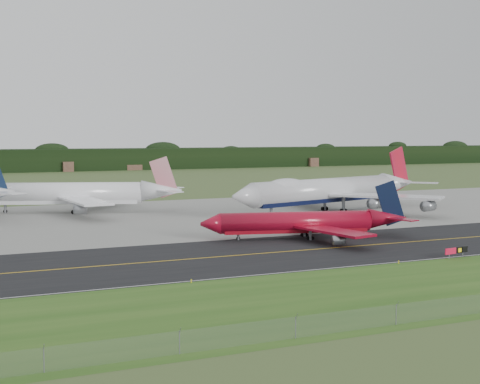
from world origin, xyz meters
name	(u,v)px	position (x,y,z in m)	size (l,w,h in m)	color
ground	(317,245)	(0.00, 0.00, 0.00)	(600.00, 600.00, 0.00)	#375326
grass_verge	(447,284)	(0.00, -35.00, 0.01)	(400.00, 30.00, 0.01)	#285117
taxiway	(328,248)	(0.00, -4.00, 0.01)	(400.00, 32.00, 0.02)	black
apron	(215,214)	(0.00, 51.00, 0.01)	(400.00, 78.00, 0.01)	gray
taxiway_centreline	(328,248)	(0.00, -4.00, 0.03)	(400.00, 0.40, 0.00)	gold
taxiway_edge_line	(380,264)	(0.00, -19.50, 0.03)	(400.00, 0.25, 0.00)	silver
horizon_treeline	(70,161)	(0.00, 273.76, 5.47)	(700.00, 25.00, 12.00)	black
jet_ba_747	(330,190)	(28.91, 43.45, 5.66)	(65.13, 52.80, 16.64)	silver
jet_red_737	(307,223)	(2.10, 7.50, 3.07)	(40.73, 32.60, 11.10)	maroon
jet_star_tail	(76,194)	(-31.57, 68.62, 4.82)	(53.42, 43.46, 14.45)	white
taxiway_sign	(456,251)	(14.40, -20.28, 1.22)	(5.16, 0.97, 1.73)	slate
edge_marker_left	(191,281)	(-31.31, -20.50, 0.25)	(0.16, 0.16, 0.50)	yellow
edge_marker_center	(399,262)	(2.83, -20.50, 0.25)	(0.16, 0.16, 0.50)	yellow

